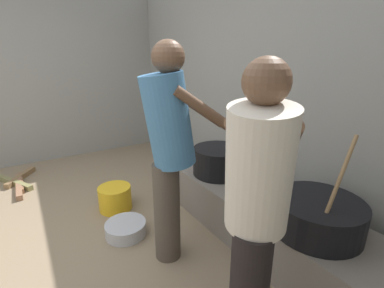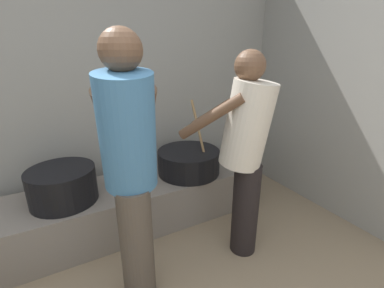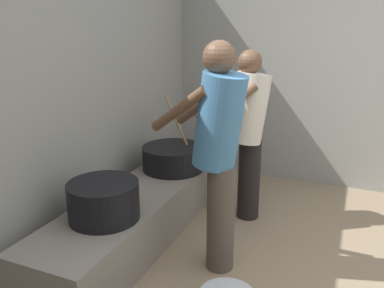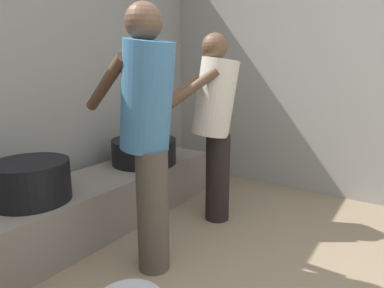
{
  "view_description": "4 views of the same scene",
  "coord_description": "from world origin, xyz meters",
  "views": [
    {
      "loc": [
        2.06,
        0.2,
        1.52
      ],
      "look_at": [
        0.69,
        1.07,
        0.99
      ],
      "focal_mm": 25.18,
      "sensor_mm": 36.0,
      "label": 1
    },
    {
      "loc": [
        0.11,
        -0.32,
        1.52
      ],
      "look_at": [
        0.85,
        1.03,
        0.97
      ],
      "focal_mm": 24.9,
      "sensor_mm": 36.0,
      "label": 2
    },
    {
      "loc": [
        -1.95,
        0.2,
        1.71
      ],
      "look_at": [
        0.38,
        1.19,
        0.95
      ],
      "focal_mm": 36.55,
      "sensor_mm": 36.0,
      "label": 3
    },
    {
      "loc": [
        -1.05,
        -0.3,
        1.28
      ],
      "look_at": [
        1.01,
        1.08,
        0.71
      ],
      "focal_mm": 31.74,
      "sensor_mm": 36.0,
      "label": 4
    }
  ],
  "objects": [
    {
      "name": "hearth_ledge",
      "position": [
        0.65,
        1.76,
        0.2
      ],
      "size": [
        2.42,
        0.6,
        0.41
      ],
      "primitive_type": "cube",
      "color": "slate",
      "rests_on": "ground_plane"
    },
    {
      "name": "cook_in_blue_shirt",
      "position": [
        0.46,
        1.03,
        0.93
      ],
      "size": [
        0.48,
        0.73,
        1.63
      ],
      "color": "#4C4238",
      "rests_on": "ground_plane"
    },
    {
      "name": "block_enclosure_rear",
      "position": [
        0.0,
        2.28,
        1.25
      ],
      "size": [
        5.21,
        0.2,
        2.49
      ],
      "primitive_type": "cube",
      "color": "gray",
      "rests_on": "ground_plane"
    },
    {
      "name": "block_enclosure_right",
      "position": [
        2.51,
        0.0,
        1.25
      ],
      "size": [
        0.2,
        4.77,
        2.49
      ],
      "primitive_type": "cube",
      "color": "gray",
      "rests_on": "ground_plane"
    },
    {
      "name": "cook_in_cream_shirt",
      "position": [
        1.29,
        1.05,
        0.87
      ],
      "size": [
        0.66,
        0.69,
        1.53
      ],
      "color": "black",
      "rests_on": "ground_plane"
    },
    {
      "name": "cooking_pot_main",
      "position": [
        1.2,
        1.73,
        0.52
      ],
      "size": [
        0.58,
        0.58,
        0.68
      ],
      "color": "black",
      "rests_on": "hearth_ledge"
    },
    {
      "name": "cooking_pot_secondary",
      "position": [
        0.11,
        1.75,
        0.54
      ],
      "size": [
        0.5,
        0.5,
        0.27
      ],
      "color": "black",
      "rests_on": "hearth_ledge"
    }
  ]
}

